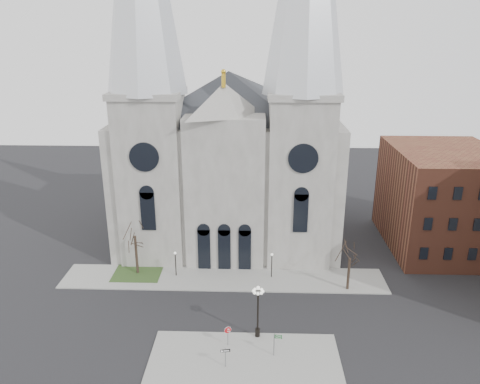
{
  "coord_description": "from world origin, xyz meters",
  "views": [
    {
      "loc": [
        3.77,
        -40.35,
        29.54
      ],
      "look_at": [
        2.18,
        8.0,
        12.59
      ],
      "focal_mm": 35.0,
      "sensor_mm": 36.0,
      "label": 1
    }
  ],
  "objects_px": {
    "stop_sign": "(228,332)",
    "street_name_sign": "(275,343)",
    "one_way_sign": "(225,354)",
    "globe_lamp": "(258,305)"
  },
  "relations": [
    {
      "from": "globe_lamp",
      "to": "street_name_sign",
      "type": "height_order",
      "value": "globe_lamp"
    },
    {
      "from": "stop_sign",
      "to": "one_way_sign",
      "type": "relative_size",
      "value": 1.05
    },
    {
      "from": "globe_lamp",
      "to": "one_way_sign",
      "type": "relative_size",
      "value": 2.84
    },
    {
      "from": "one_way_sign",
      "to": "stop_sign",
      "type": "bearing_deg",
      "value": 80.05
    },
    {
      "from": "globe_lamp",
      "to": "one_way_sign",
      "type": "height_order",
      "value": "globe_lamp"
    },
    {
      "from": "street_name_sign",
      "to": "stop_sign",
      "type": "bearing_deg",
      "value": 171.5
    },
    {
      "from": "stop_sign",
      "to": "one_way_sign",
      "type": "bearing_deg",
      "value": -92.89
    },
    {
      "from": "stop_sign",
      "to": "street_name_sign",
      "type": "height_order",
      "value": "street_name_sign"
    },
    {
      "from": "stop_sign",
      "to": "street_name_sign",
      "type": "distance_m",
      "value": 4.75
    },
    {
      "from": "stop_sign",
      "to": "globe_lamp",
      "type": "xyz_separation_m",
      "value": [
        2.91,
        1.51,
        2.07
      ]
    }
  ]
}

